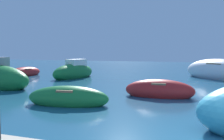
% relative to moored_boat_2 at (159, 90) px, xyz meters
% --- Properties ---
extents(moored_boat_2, '(3.23, 1.28, 1.04)m').
position_rel_moored_boat_2_xyz_m(moored_boat_2, '(0.00, 0.00, 0.00)').
color(moored_boat_2, '#B21E1E').
rests_on(moored_boat_2, ground).
extents(moored_boat_3, '(2.54, 4.50, 1.77)m').
position_rel_moored_boat_2_xyz_m(moored_boat_3, '(-7.33, 5.65, 0.17)').
color(moored_boat_3, '#197233').
rests_on(moored_boat_3, ground).
extents(moored_boat_4, '(5.94, 5.55, 1.95)m').
position_rel_moored_boat_2_xyz_m(moored_boat_4, '(3.47, 8.58, 0.25)').
color(moored_boat_4, white).
rests_on(moored_boat_4, ground).
extents(moored_boat_6, '(1.50, 3.46, 0.97)m').
position_rel_moored_boat_2_xyz_m(moored_boat_6, '(-11.92, 5.63, -0.02)').
color(moored_boat_6, '#B21E1E').
rests_on(moored_boat_6, ground).
extents(moored_boat_7, '(3.40, 1.58, 0.97)m').
position_rel_moored_boat_2_xyz_m(moored_boat_7, '(-3.21, -2.83, -0.02)').
color(moored_boat_7, '#197233').
rests_on(moored_boat_7, ground).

